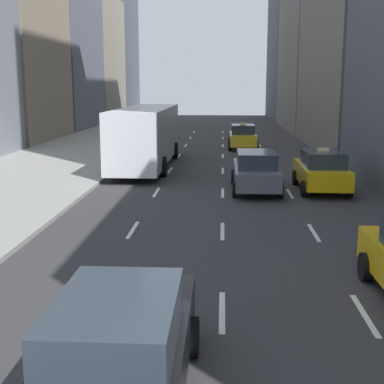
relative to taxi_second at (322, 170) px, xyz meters
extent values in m
cube|color=gray|center=(-13.80, 6.25, -0.81)|extent=(8.00, 66.00, 0.15)
cube|color=white|center=(-7.00, -12.75, -0.87)|extent=(0.12, 2.00, 0.01)
cube|color=white|center=(-7.00, -6.75, -0.87)|extent=(0.12, 2.00, 0.01)
cube|color=white|center=(-7.00, -0.75, -0.87)|extent=(0.12, 2.00, 0.01)
cube|color=white|center=(-7.00, 5.25, -0.87)|extent=(0.12, 2.00, 0.01)
cube|color=white|center=(-7.00, 11.25, -0.87)|extent=(0.12, 2.00, 0.01)
cube|color=white|center=(-7.00, 17.25, -0.87)|extent=(0.12, 2.00, 0.01)
cube|color=white|center=(-7.00, 23.25, -0.87)|extent=(0.12, 2.00, 0.01)
cube|color=white|center=(-7.00, 29.25, -0.87)|extent=(0.12, 2.00, 0.01)
cube|color=white|center=(-4.20, -12.75, -0.87)|extent=(0.12, 2.00, 0.01)
cube|color=white|center=(-4.20, -6.75, -0.87)|extent=(0.12, 2.00, 0.01)
cube|color=white|center=(-4.20, -0.75, -0.87)|extent=(0.12, 2.00, 0.01)
cube|color=white|center=(-4.20, 5.25, -0.87)|extent=(0.12, 2.00, 0.01)
cube|color=white|center=(-4.20, 11.25, -0.87)|extent=(0.12, 2.00, 0.01)
cube|color=white|center=(-4.20, 17.25, -0.87)|extent=(0.12, 2.00, 0.01)
cube|color=white|center=(-4.20, 23.25, -0.87)|extent=(0.12, 2.00, 0.01)
cube|color=white|center=(-4.20, 29.25, -0.87)|extent=(0.12, 2.00, 0.01)
cube|color=white|center=(-1.40, -12.75, -0.87)|extent=(0.12, 2.00, 0.01)
cube|color=white|center=(-1.40, -6.75, -0.87)|extent=(0.12, 2.00, 0.01)
cube|color=white|center=(-1.40, -0.75, -0.87)|extent=(0.12, 2.00, 0.01)
cube|color=white|center=(-1.40, 5.25, -0.87)|extent=(0.12, 2.00, 0.01)
cube|color=white|center=(-1.40, 11.25, -0.87)|extent=(0.12, 2.00, 0.01)
cube|color=white|center=(-1.40, 17.25, -0.87)|extent=(0.12, 2.00, 0.01)
cube|color=white|center=(-1.40, 23.25, -0.87)|extent=(0.12, 2.00, 0.01)
cube|color=white|center=(-1.40, 29.25, -0.87)|extent=(0.12, 2.00, 0.01)
cube|color=gray|center=(-20.80, 19.79, 7.58)|extent=(6.00, 11.48, 16.92)
cube|color=gray|center=(-20.80, 46.05, 6.80)|extent=(6.00, 13.33, 15.36)
cube|color=slate|center=(5.20, 34.09, 11.23)|extent=(6.00, 17.61, 24.22)
cube|color=#4C515B|center=(5.20, 51.33, 13.14)|extent=(6.00, 16.20, 28.04)
cylinder|color=black|center=(-0.90, -10.81, -0.55)|extent=(0.22, 0.66, 0.66)
cube|color=yellow|center=(0.00, 0.07, -0.17)|extent=(1.80, 4.40, 0.76)
cube|color=#28333D|center=(0.00, -0.19, 0.53)|extent=(1.58, 2.29, 0.64)
cube|color=#F2E599|center=(0.00, -0.19, 0.92)|extent=(0.44, 0.20, 0.14)
cylinder|color=black|center=(-0.90, 1.43, -0.55)|extent=(0.22, 0.66, 0.66)
cylinder|color=black|center=(0.90, 1.43, -0.55)|extent=(0.22, 0.66, 0.66)
cylinder|color=black|center=(-0.90, -1.29, -0.55)|extent=(0.22, 0.66, 0.66)
cylinder|color=black|center=(0.90, -1.29, -0.55)|extent=(0.22, 0.66, 0.66)
cube|color=yellow|center=(-2.80, 15.44, -0.17)|extent=(1.80, 4.40, 0.76)
cube|color=#28333D|center=(-2.80, 15.17, 0.53)|extent=(1.58, 2.29, 0.64)
cube|color=#F2E599|center=(-2.80, 15.17, 0.92)|extent=(0.44, 0.20, 0.14)
cylinder|color=black|center=(-3.70, 16.80, -0.55)|extent=(0.22, 0.66, 0.66)
cylinder|color=black|center=(-1.90, 16.80, -0.55)|extent=(0.22, 0.66, 0.66)
cylinder|color=black|center=(-3.70, 14.07, -0.55)|extent=(0.22, 0.66, 0.66)
cylinder|color=black|center=(-1.90, 14.07, -0.55)|extent=(0.22, 0.66, 0.66)
cube|color=#565B66|center=(-2.80, -0.11, -0.18)|extent=(1.80, 4.77, 0.74)
cube|color=#28333D|center=(-2.80, -0.39, 0.51)|extent=(1.58, 2.48, 0.64)
cylinder|color=black|center=(-3.70, 1.37, -0.55)|extent=(0.22, 0.66, 0.66)
cylinder|color=black|center=(-1.90, 1.37, -0.55)|extent=(0.22, 0.66, 0.66)
cylinder|color=black|center=(-3.70, -1.58, -0.55)|extent=(0.22, 0.66, 0.66)
cylinder|color=black|center=(-1.90, -1.58, -0.55)|extent=(0.22, 0.66, 0.66)
cube|color=black|center=(-5.60, -15.98, -0.18)|extent=(1.80, 4.73, 0.74)
cube|color=#28333D|center=(-5.60, -16.26, 0.51)|extent=(1.58, 2.46, 0.64)
cylinder|color=black|center=(-6.50, -14.51, -0.55)|extent=(0.22, 0.66, 0.66)
cylinder|color=black|center=(-4.70, -14.51, -0.55)|extent=(0.22, 0.66, 0.66)
cube|color=silver|center=(-8.40, 6.44, 0.92)|extent=(2.50, 11.60, 2.90)
cube|color=#28333D|center=(-8.40, 12.19, 1.27)|extent=(2.30, 0.12, 1.40)
cube|color=#28333D|center=(-9.61, 6.44, 1.27)|extent=(0.08, 9.86, 1.10)
cube|color=yellow|center=(-8.40, 12.19, 2.17)|extent=(1.50, 0.10, 0.36)
cylinder|color=black|center=(-9.65, 10.03, -0.38)|extent=(0.30, 1.00, 1.00)
cylinder|color=black|center=(-7.15, 10.03, -0.38)|extent=(0.30, 1.00, 1.00)
cylinder|color=black|center=(-9.65, 3.25, -0.38)|extent=(0.30, 1.00, 1.00)
cylinder|color=black|center=(-7.15, 3.25, -0.38)|extent=(0.30, 1.00, 1.00)
camera|label=1|loc=(-4.23, -22.75, 3.55)|focal=50.00mm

